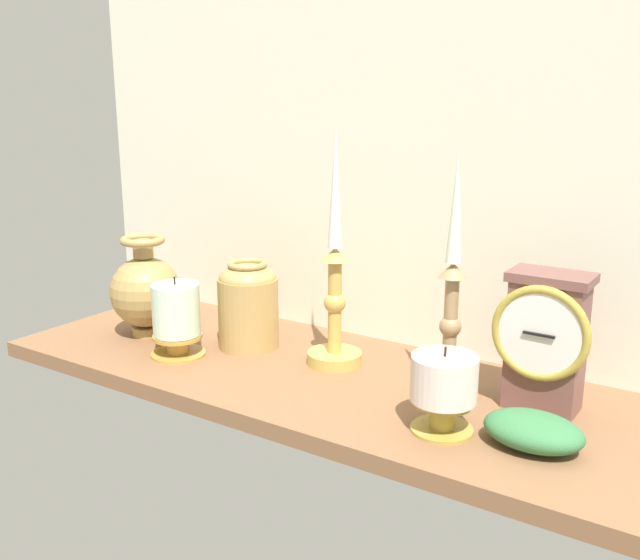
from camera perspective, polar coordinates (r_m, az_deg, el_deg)
name	(u,v)px	position (r cm, az deg, el deg)	size (l,w,h in cm)	color
ground_plane	(317,378)	(108.15, -0.21, -7.78)	(100.00, 36.00, 2.40)	brown
back_wall	(382,142)	(116.08, 4.93, 10.86)	(120.00, 2.00, 65.00)	silver
mantel_clock	(545,339)	(96.05, 17.47, -4.52)	(12.42, 7.11, 18.30)	brown
candlestick_tall_left	(335,292)	(106.89, 1.19, -0.95)	(8.35, 8.35, 35.68)	tan
candlestick_tall_center	(451,319)	(96.65, 10.34, -3.10)	(7.64, 7.64, 33.34)	#9E7E54
brass_vase_bulbous	(146,290)	(124.27, -13.70, -0.79)	(11.93, 11.93, 17.13)	#A3844A
brass_vase_jar	(248,303)	(115.79, -5.74, -1.80)	(9.74, 9.74, 14.26)	tan
pillar_candle_front	(177,318)	(114.07, -11.34, -2.97)	(8.63, 8.63, 12.69)	#B78E3B
pillar_candle_near_clock	(444,387)	(88.64, 9.81, -8.42)	(8.12, 8.12, 10.86)	#AC933A
ivy_sprig	(533,431)	(88.55, 16.60, -11.42)	(11.74, 8.22, 4.13)	#356F40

